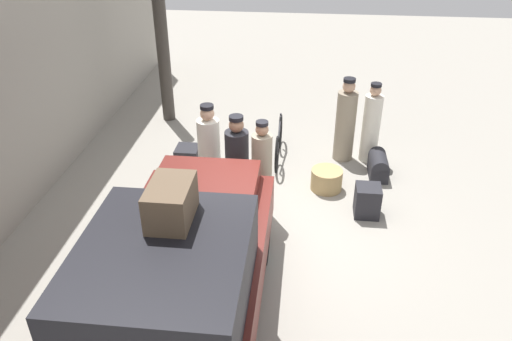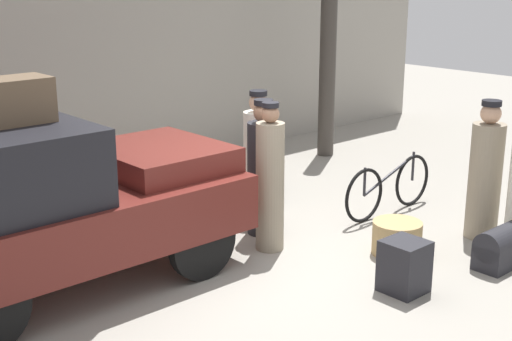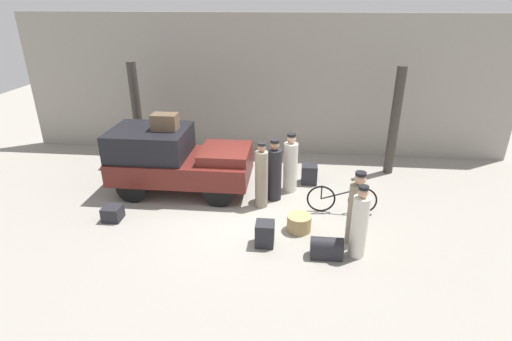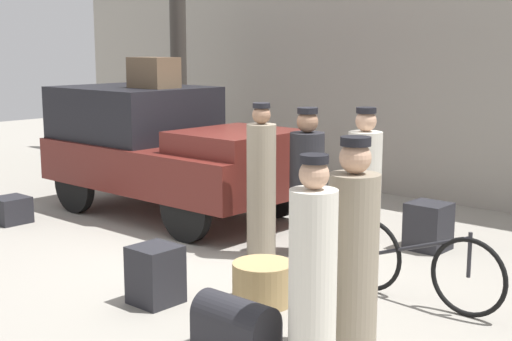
{
  "view_description": "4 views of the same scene",
  "coord_description": "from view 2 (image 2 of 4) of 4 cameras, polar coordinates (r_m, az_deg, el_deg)",
  "views": [
    {
      "loc": [
        -6.39,
        -0.5,
        4.82
      ],
      "look_at": [
        0.2,
        0.2,
        0.95
      ],
      "focal_mm": 35.0,
      "sensor_mm": 36.0,
      "label": 1
    },
    {
      "loc": [
        -4.9,
        -5.5,
        3.13
      ],
      "look_at": [
        0.2,
        0.2,
        0.95
      ],
      "focal_mm": 50.0,
      "sensor_mm": 36.0,
      "label": 2
    },
    {
      "loc": [
        1.13,
        -8.88,
        4.98
      ],
      "look_at": [
        0.2,
        0.2,
        0.95
      ],
      "focal_mm": 28.0,
      "sensor_mm": 36.0,
      "label": 3
    },
    {
      "loc": [
        5.4,
        -5.63,
        2.33
      ],
      "look_at": [
        0.2,
        0.2,
        0.95
      ],
      "focal_mm": 50.0,
      "sensor_mm": 36.0,
      "label": 4
    }
  ],
  "objects": [
    {
      "name": "ground_plane",
      "position": [
        8.01,
        -0.11,
        -7.11
      ],
      "size": [
        30.0,
        30.0,
        0.0
      ],
      "primitive_type": "plane",
      "color": "gray"
    },
    {
      "name": "station_building_facade",
      "position": [
        10.79,
        -14.94,
        10.71
      ],
      "size": [
        16.0,
        0.15,
        4.5
      ],
      "color": "gray",
      "rests_on": "ground"
    },
    {
      "name": "canopy_pillar_right",
      "position": [
        12.16,
        5.75,
        8.59
      ],
      "size": [
        0.28,
        0.28,
        3.2
      ],
      "color": "#38332D",
      "rests_on": "ground"
    },
    {
      "name": "truck",
      "position": [
        7.25,
        -16.98,
        -2.25
      ],
      "size": [
        3.69,
        1.84,
        1.74
      ],
      "color": "black",
      "rests_on": "ground"
    },
    {
      "name": "bicycle",
      "position": [
        9.5,
        10.59,
        -1.3
      ],
      "size": [
        1.72,
        0.04,
        0.75
      ],
      "color": "black",
      "rests_on": "ground"
    },
    {
      "name": "wicker_basket",
      "position": [
        8.24,
        11.2,
        -5.31
      ],
      "size": [
        0.56,
        0.56,
        0.38
      ],
      "color": "tan",
      "rests_on": "ground"
    },
    {
      "name": "porter_lifting_near_truck",
      "position": [
        8.84,
        17.86,
        -0.42
      ],
      "size": [
        0.39,
        0.39,
        1.67
      ],
      "color": "gray",
      "rests_on": "ground"
    },
    {
      "name": "conductor_in_dark_uniform",
      "position": [
        8.04,
        1.13,
        -0.98
      ],
      "size": [
        0.32,
        0.32,
        1.72
      ],
      "color": "gray",
      "rests_on": "ground"
    },
    {
      "name": "porter_with_bicycle",
      "position": [
        9.2,
        0.18,
        0.91
      ],
      "size": [
        0.38,
        0.38,
        1.65
      ],
      "color": "silver",
      "rests_on": "ground"
    },
    {
      "name": "porter_standing_middle",
      "position": [
        8.55,
        0.59,
        -0.24
      ],
      "size": [
        0.39,
        0.39,
        1.65
      ],
      "color": "#232328",
      "rests_on": "ground"
    },
    {
      "name": "trunk_umber_medium",
      "position": [
        8.2,
        19.04,
        -5.8
      ],
      "size": [
        0.66,
        0.33,
        0.45
      ],
      "color": "#232328",
      "rests_on": "ground"
    },
    {
      "name": "suitcase_tan_flat",
      "position": [
        10.06,
        0.47,
        -0.6
      ],
      "size": [
        0.44,
        0.42,
        0.55
      ],
      "color": "#232328",
      "rests_on": "ground"
    },
    {
      "name": "trunk_wicker_pale",
      "position": [
        7.31,
        11.78,
        -7.51
      ],
      "size": [
        0.4,
        0.4,
        0.53
      ],
      "color": "#232328",
      "rests_on": "ground"
    },
    {
      "name": "trunk_on_truck_roof",
      "position": [
        6.96,
        -18.84,
        5.32
      ],
      "size": [
        0.66,
        0.43,
        0.42
      ],
      "color": "brown",
      "rests_on": "truck"
    }
  ]
}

